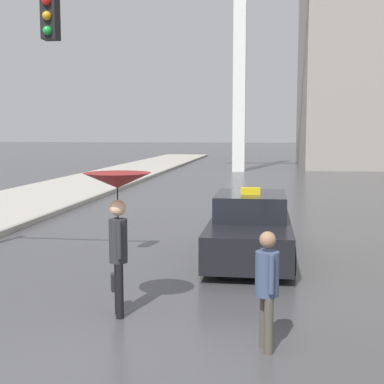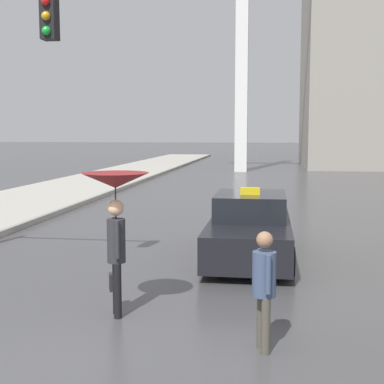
{
  "view_description": "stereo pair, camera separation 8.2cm",
  "coord_description": "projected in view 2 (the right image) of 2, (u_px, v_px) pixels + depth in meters",
  "views": [
    {
      "loc": [
        2.45,
        -5.97,
        2.87
      ],
      "look_at": [
        0.63,
        7.11,
        1.4
      ],
      "focal_mm": 50.0,
      "sensor_mm": 36.0,
      "label": 1
    },
    {
      "loc": [
        2.53,
        -5.96,
        2.87
      ],
      "look_at": [
        0.63,
        7.11,
        1.4
      ],
      "focal_mm": 50.0,
      "sensor_mm": 36.0,
      "label": 2
    }
  ],
  "objects": [
    {
      "name": "ground_plane",
      "position": [
        57.0,
        368.0,
        6.54
      ],
      "size": [
        300.0,
        300.0,
        0.0
      ],
      "primitive_type": "plane",
      "color": "#424244"
    },
    {
      "name": "taxi",
      "position": [
        250.0,
        229.0,
        12.22
      ],
      "size": [
        1.91,
        4.54,
        1.63
      ],
      "rotation": [
        0.0,
        0.0,
        3.14
      ],
      "color": "black",
      "rests_on": "ground_plane"
    },
    {
      "name": "pedestrian_with_umbrella",
      "position": [
        116.0,
        201.0,
        8.21
      ],
      "size": [
        1.04,
        1.04,
        2.26
      ],
      "rotation": [
        0.0,
        0.0,
        1.94
      ],
      "color": "black",
      "rests_on": "ground_plane"
    },
    {
      "name": "monument_cross",
      "position": [
        242.0,
        9.0,
        38.4
      ],
      "size": [
        9.09,
        0.9,
        20.66
      ],
      "color": "white",
      "rests_on": "ground_plane"
    },
    {
      "name": "pedestrian_man",
      "position": [
        264.0,
        281.0,
        6.97
      ],
      "size": [
        0.39,
        0.46,
        1.6
      ],
      "rotation": [
        0.0,
        0.0,
        -1.29
      ],
      "color": "#4C473D",
      "rests_on": "ground_plane"
    }
  ]
}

